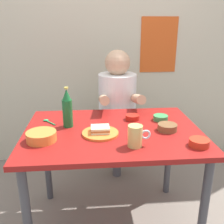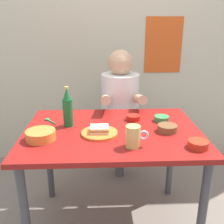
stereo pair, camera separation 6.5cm
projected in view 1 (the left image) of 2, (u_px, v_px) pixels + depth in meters
ground_plane at (113, 224)px, 1.87m from camera, size 6.00×6.00×0.00m
wall_back at (103, 31)px, 2.43m from camera, size 4.40×0.09×2.60m
dining_table at (113, 143)px, 1.66m from camera, size 1.10×0.80×0.74m
stool at (117, 142)px, 2.36m from camera, size 0.34×0.34×0.45m
person_seated at (117, 98)px, 2.21m from camera, size 0.33×0.56×0.72m
plate_orange at (100, 133)px, 1.56m from camera, size 0.22×0.22×0.01m
sandwich at (100, 129)px, 1.55m from camera, size 0.11×0.09×0.04m
beer_mug at (136, 136)px, 1.39m from camera, size 0.13×0.08×0.12m
beer_bottle at (67, 109)px, 1.64m from camera, size 0.06×0.06×0.26m
soup_bowl_orange at (41, 136)px, 1.47m from camera, size 0.17×0.17×0.05m
condiment_bowl_brown at (167, 127)px, 1.61m from camera, size 0.12×0.12×0.04m
dip_bowl_green at (161, 118)px, 1.78m from camera, size 0.10×0.10×0.03m
sauce_bowl_chili at (199, 142)px, 1.41m from camera, size 0.11×0.11×0.04m
sambal_bowl_red at (132, 117)px, 1.79m from camera, size 0.10×0.10×0.03m
spoon at (48, 121)px, 1.75m from camera, size 0.09×0.10×0.01m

